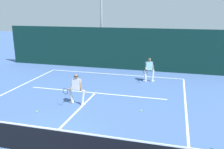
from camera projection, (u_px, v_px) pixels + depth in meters
court_line_baseline_far at (114, 74)px, 17.87m from camera, size 10.07×0.10×0.01m
court_line_service at (95, 93)px, 13.86m from camera, size 8.21×0.10×0.01m
court_line_centre at (74, 114)px, 11.02m from camera, size 0.10×6.40×0.01m
tennis_net at (34, 139)px, 7.90m from camera, size 11.03×0.09×1.07m
player_near at (76, 88)px, 12.01m from camera, size 0.99×0.84×1.58m
player_far at (149, 69)px, 15.84m from camera, size 0.76×0.87×1.59m
tennis_ball at (37, 111)px, 11.26m from camera, size 0.07×0.07×0.07m
tennis_ball_extra at (141, 111)px, 11.34m from camera, size 0.07×0.07×0.07m
back_fence_windscreen at (119, 49)px, 19.01m from camera, size 19.49×0.12×3.32m
light_pole at (101, 9)px, 19.83m from camera, size 0.55×0.44×7.77m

